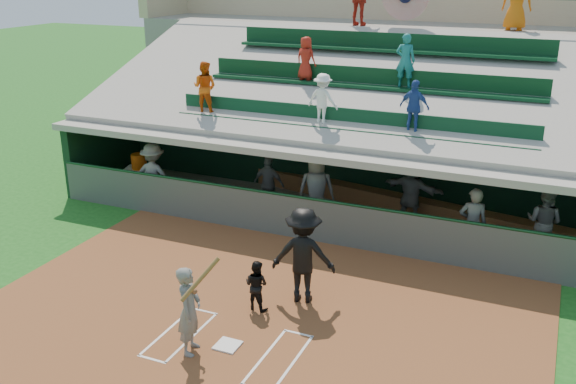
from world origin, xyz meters
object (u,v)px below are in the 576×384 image
at_px(home_plate, 228,345).
at_px(catcher, 256,285).
at_px(batter_at_plate, 189,310).
at_px(white_table, 140,180).
at_px(water_cooler, 139,161).

xyz_separation_m(home_plate, catcher, (-0.11, 1.43, 0.51)).
xyz_separation_m(batter_at_plate, catcher, (0.40, 1.83, -0.32)).
height_order(home_plate, batter_at_plate, batter_at_plate).
distance_m(batter_at_plate, white_table, 8.82).
bearing_deg(white_table, catcher, -51.88).
bearing_deg(white_table, water_cooler, -69.21).
bearing_deg(water_cooler, batter_at_plate, -48.46).
xyz_separation_m(catcher, white_table, (-6.24, 4.77, -0.12)).
bearing_deg(water_cooler, home_plate, -44.26).
xyz_separation_m(catcher, water_cooler, (-6.21, 4.73, 0.48)).
bearing_deg(catcher, water_cooler, -30.02).
distance_m(home_plate, white_table, 8.89).
xyz_separation_m(home_plate, white_table, (-6.35, 6.20, 0.39)).
bearing_deg(batter_at_plate, home_plate, 37.41).
height_order(batter_at_plate, water_cooler, batter_at_plate).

